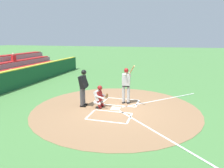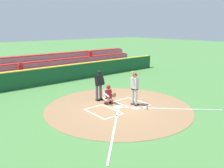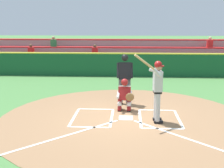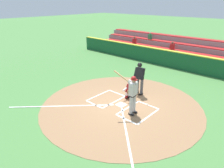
{
  "view_description": "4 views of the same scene",
  "coord_description": "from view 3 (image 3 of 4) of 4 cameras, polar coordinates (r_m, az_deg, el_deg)",
  "views": [
    {
      "loc": [
        9.32,
        2.45,
        3.45
      ],
      "look_at": [
        -0.13,
        -0.22,
        1.19
      ],
      "focal_mm": 33.42,
      "sensor_mm": 36.0,
      "label": 1
    },
    {
      "loc": [
        8.03,
        9.07,
        4.36
      ],
      "look_at": [
        -0.04,
        -0.59,
        1.21
      ],
      "focal_mm": 37.17,
      "sensor_mm": 36.0,
      "label": 2
    },
    {
      "loc": [
        -0.07,
        8.87,
        2.97
      ],
      "look_at": [
        0.43,
        0.26,
        1.16
      ],
      "focal_mm": 47.09,
      "sensor_mm": 36.0,
      "label": 3
    },
    {
      "loc": [
        -5.69,
        6.96,
        4.89
      ],
      "look_at": [
        0.42,
        0.23,
        1.1
      ],
      "focal_mm": 32.14,
      "sensor_mm": 36.0,
      "label": 4
    }
  ],
  "objects": [
    {
      "name": "ground_plane",
      "position": [
        9.35,
        2.71,
        -6.67
      ],
      "size": [
        120.0,
        120.0,
        0.0
      ],
      "primitive_type": "plane",
      "color": "#4C8442"
    },
    {
      "name": "dirt_circle",
      "position": [
        9.35,
        2.71,
        -6.64
      ],
      "size": [
        8.0,
        8.0,
        0.01
      ],
      "primitive_type": "cylinder",
      "color": "#99704C",
      "rests_on": "ground"
    },
    {
      "name": "home_plate_and_chalk",
      "position": [
        8.52,
        2.65,
        -8.46
      ],
      "size": [
        7.93,
        4.91,
        0.01
      ],
      "color": "white",
      "rests_on": "dirt_circle"
    },
    {
      "name": "batter",
      "position": [
        8.79,
        8.78,
        -0.57
      ],
      "size": [
        0.91,
        0.76,
        2.13
      ],
      "color": "#BCBCBC",
      "rests_on": "ground"
    },
    {
      "name": "catcher",
      "position": [
        9.95,
        2.51,
        -2.0
      ],
      "size": [
        0.59,
        0.63,
        1.13
      ],
      "color": "black",
      "rests_on": "ground"
    },
    {
      "name": "plate_umpire",
      "position": [
        10.68,
        2.48,
        1.64
      ],
      "size": [
        0.59,
        0.43,
        1.86
      ],
      "color": "#4C4C51",
      "rests_on": "ground"
    },
    {
      "name": "baseball",
      "position": [
        10.23,
        8.34,
        -4.93
      ],
      "size": [
        0.07,
        0.07,
        0.07
      ],
      "primitive_type": "sphere",
      "color": "white",
      "rests_on": "ground"
    },
    {
      "name": "backstop_wall",
      "position": [
        16.53,
        3.02,
        3.77
      ],
      "size": [
        22.0,
        0.36,
        1.31
      ],
      "color": "#19512D",
      "rests_on": "ground"
    },
    {
      "name": "bleacher_stand",
      "position": [
        19.2,
        3.04,
        5.05
      ],
      "size": [
        20.0,
        3.4,
        2.1
      ],
      "color": "gray",
      "rests_on": "ground"
    }
  ]
}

